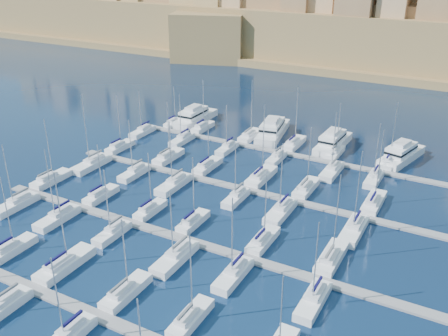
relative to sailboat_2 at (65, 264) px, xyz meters
The scene contains 52 objects.
ground 30.44m from the sailboat_2, 66.00° to the left, with size 600.00×600.00×0.00m, color #081632.
pontoon_near 13.86m from the sailboat_2, 26.61° to the right, with size 84.00×2.00×0.40m, color slate.
pontoon_mid_near 20.08m from the sailboat_2, 51.92° to the left, with size 84.00×2.00×0.40m, color slate.
pontoon_mid_far 39.78m from the sailboat_2, 71.87° to the left, with size 84.00×2.00×0.40m, color slate.
pontoon_far 61.07m from the sailboat_2, 78.31° to the left, with size 84.00×2.00×0.40m, color slate.
sailboat_1 10.93m from the sailboat_2, behind, with size 2.62×8.72×13.85m.
sailboat_2 is the anchor object (origin of this frame).
sailboat_3 12.64m from the sailboat_2, ahead, with size 2.75×9.15×12.75m.
sailboat_4 23.79m from the sailboat_2, ahead, with size 2.56×8.54×14.39m.
sailboat_8 11.54m from the sailboat_2, 91.25° to the right, with size 2.67×8.89×13.34m.
sailboat_9 16.39m from the sailboat_2, 44.02° to the right, with size 2.58×8.60×13.35m.
sailboat_12 33.06m from the sailboat_2, 139.61° to the left, with size 2.85×9.48×14.34m.
sailboat_13 23.58m from the sailboat_2, 117.69° to the left, with size 2.51×8.38×11.65m.
sailboat_14 20.69m from the sailboat_2, 86.46° to the left, with size 2.37×7.91×12.41m.
sailboat_15 23.37m from the sailboat_2, 62.85° to the left, with size 2.46×8.20×13.43m.
sailboat_16 32.25m from the sailboat_2, 40.90° to the left, with size 2.66×8.85×13.00m.
sailboat_17 42.09m from the sailboat_2, 30.92° to the left, with size 2.97×9.90×15.47m.
sailboat_18 24.86m from the sailboat_2, 155.88° to the left, with size 2.86×9.52×13.50m.
sailboat_19 15.63m from the sailboat_2, 139.18° to the left, with size 2.82×9.39×14.73m.
sailboat_20 10.91m from the sailboat_2, 87.85° to the left, with size 2.40×8.00×13.20m.
sailboat_21 17.26m from the sailboat_2, 34.93° to the left, with size 3.02×10.08×13.20m.
sailboat_22 26.50m from the sailboat_2, 22.98° to the left, with size 2.74×9.14×14.43m.
sailboat_23 38.47m from the sailboat_2, 15.59° to the left, with size 2.75×9.16×14.01m.
sailboat_24 49.37m from the sailboat_2, 119.47° to the left, with size 2.58×8.59×14.04m.
sailboat_25 44.65m from the sailboat_2, 103.16° to the left, with size 2.88×9.59×14.21m.
sailboat_26 43.30m from the sailboat_2, 89.21° to the left, with size 2.77×9.22×14.71m.
sailboat_27 45.99m from the sailboat_2, 72.84° to the left, with size 3.16×10.53×16.94m.
sailboat_28 49.59m from the sailboat_2, 61.10° to the left, with size 2.84×9.47×13.96m.
sailboat_29 57.63m from the sailboat_2, 49.18° to the left, with size 2.96×9.86×15.79m.
sailboat_30 39.15m from the sailboat_2, 126.07° to the left, with size 3.17×10.56×17.51m.
sailboat_31 34.60m from the sailboat_2, 109.67° to the left, with size 2.60×8.66×13.31m.
sailboat_32 31.95m from the sailboat_2, 91.56° to the left, with size 2.99×9.96×14.99m.
sailboat_33 35.41m from the sailboat_2, 67.94° to the left, with size 2.45×8.18×12.49m.
sailboat_34 39.40m from the sailboat_2, 53.99° to the left, with size 3.03×10.10×14.90m.
sailboat_35 48.78m from the sailboat_2, 40.69° to the left, with size 3.07×10.24×16.16m.
sailboat_36 68.35m from the sailboat_2, 109.25° to the left, with size 2.30×7.66×11.26m.
sailboat_37 66.49m from the sailboat_2, 101.79° to the left, with size 2.64×8.79×14.02m.
sailboat_38 65.41m from the sailboat_2, 89.47° to the left, with size 2.83×9.44×15.69m.
sailboat_39 66.82m from the sailboat_2, 79.03° to the left, with size 2.95×9.85×15.26m.
sailboat_40 69.06m from the sailboat_2, 70.02° to the left, with size 2.53×8.43×13.17m.
sailboat_41 74.98m from the sailboat_2, 61.30° to the left, with size 3.06×10.19×14.83m.
sailboat_42 60.41m from the sailboat_2, 115.41° to the left, with size 2.61×8.69×12.24m.
sailboat_43 56.12m from the sailboat_2, 103.77° to the left, with size 2.64×8.81×13.12m.
sailboat_44 54.81m from the sailboat_2, 90.47° to the left, with size 2.46×8.19×12.13m.
sailboat_45 56.36m from the sailboat_2, 77.18° to the left, with size 2.37×7.90×10.74m.
sailboat_46 60.03m from the sailboat_2, 64.22° to the left, with size 2.92×9.73×14.77m.
sailboat_47 64.89m from the sailboat_2, 57.17° to the left, with size 2.63×8.77×13.61m.
motor_yacht_a 71.84m from the sailboat_2, 105.13° to the left, with size 5.24×16.80×5.25m.
motor_yacht_b 70.13m from the sailboat_2, 85.95° to the left, with size 8.40×18.65×5.25m.
motor_yacht_c 72.34m from the sailboat_2, 72.65° to the left, with size 5.43×16.29×5.25m.
motor_yacht_d 78.75m from the sailboat_2, 61.14° to the left, with size 8.51×16.62×5.25m.
fortified_city 184.00m from the sailboat_2, 86.19° to the left, with size 460.00×108.95×59.52m.
Camera 1 is at (40.40, -72.84, 46.60)m, focal length 40.00 mm.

